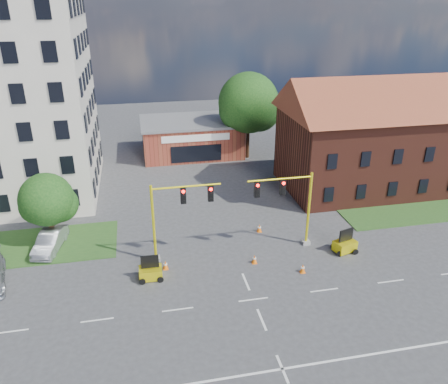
{
  "coord_description": "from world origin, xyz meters",
  "views": [
    {
      "loc": [
        -6.59,
        -22.47,
        18.35
      ],
      "look_at": [
        0.07,
        10.0,
        3.37
      ],
      "focal_mm": 35.0,
      "sensor_mm": 36.0,
      "label": 1
    }
  ],
  "objects_px": {
    "signal_mast_west": "(176,212)",
    "trailer_west": "(151,272)",
    "signal_mast_east": "(289,202)",
    "trailer_east": "(345,245)",
    "pickup_white": "(321,187)"
  },
  "relations": [
    {
      "from": "signal_mast_west",
      "to": "signal_mast_east",
      "type": "distance_m",
      "value": 8.71
    },
    {
      "from": "trailer_east",
      "to": "pickup_white",
      "type": "bearing_deg",
      "value": 60.19
    },
    {
      "from": "trailer_east",
      "to": "pickup_white",
      "type": "relative_size",
      "value": 0.36
    },
    {
      "from": "trailer_east",
      "to": "signal_mast_east",
      "type": "bearing_deg",
      "value": 141.7
    },
    {
      "from": "signal_mast_west",
      "to": "trailer_west",
      "type": "distance_m",
      "value": 4.59
    },
    {
      "from": "trailer_east",
      "to": "pickup_white",
      "type": "xyz_separation_m",
      "value": [
        2.51,
        10.61,
        0.14
      ]
    },
    {
      "from": "signal_mast_west",
      "to": "trailer_east",
      "type": "xyz_separation_m",
      "value": [
        12.89,
        -1.67,
        -3.33
      ]
    },
    {
      "from": "signal_mast_east",
      "to": "trailer_east",
      "type": "relative_size",
      "value": 3.25
    },
    {
      "from": "signal_mast_west",
      "to": "trailer_west",
      "type": "height_order",
      "value": "signal_mast_west"
    },
    {
      "from": "signal_mast_west",
      "to": "trailer_east",
      "type": "bearing_deg",
      "value": -7.39
    },
    {
      "from": "signal_mast_west",
      "to": "trailer_west",
      "type": "xyz_separation_m",
      "value": [
        -2.14,
        -2.28,
        -3.35
      ]
    },
    {
      "from": "signal_mast_east",
      "to": "trailer_west",
      "type": "relative_size",
      "value": 3.4
    },
    {
      "from": "signal_mast_east",
      "to": "trailer_east",
      "type": "xyz_separation_m",
      "value": [
        4.18,
        -1.67,
        -3.33
      ]
    },
    {
      "from": "trailer_east",
      "to": "trailer_west",
      "type": "bearing_deg",
      "value": 165.83
    },
    {
      "from": "signal_mast_east",
      "to": "pickup_white",
      "type": "height_order",
      "value": "signal_mast_east"
    }
  ]
}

